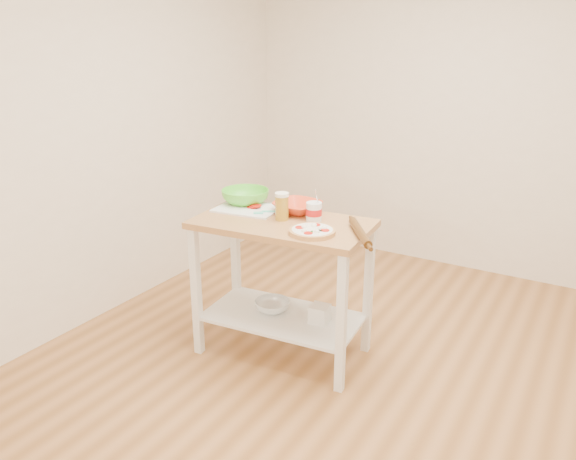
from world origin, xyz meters
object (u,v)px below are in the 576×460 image
at_px(shelf_glass_bowl, 272,306).
at_px(orange_bowl, 297,207).
at_px(shelf_bin, 320,314).
at_px(knife, 249,203).
at_px(pizza, 312,231).
at_px(green_bowl, 245,197).
at_px(spatula, 264,212).
at_px(rolling_pin, 360,233).
at_px(cutting_board, 248,208).
at_px(beer_pint, 282,206).
at_px(yogurt_tub, 314,212).
at_px(prep_island, 282,260).

bearing_deg(shelf_glass_bowl, orange_bowl, 65.98).
bearing_deg(shelf_bin, knife, 169.29).
height_order(pizza, shelf_glass_bowl, pizza).
relative_size(knife, green_bowl, 0.73).
height_order(spatula, rolling_pin, rolling_pin).
relative_size(cutting_board, spatula, 3.49).
xyz_separation_m(beer_pint, shelf_glass_bowl, (-0.08, -0.00, -0.69)).
bearing_deg(yogurt_tub, shelf_bin, -34.89).
height_order(knife, orange_bowl, orange_bowl).
bearing_deg(shelf_glass_bowl, yogurt_tub, 17.98).
bearing_deg(green_bowl, prep_island, -24.55).
distance_m(spatula, beer_pint, 0.17).
distance_m(knife, green_bowl, 0.06).
distance_m(knife, rolling_pin, 0.89).
relative_size(prep_island, yogurt_tub, 5.39).
distance_m(cutting_board, orange_bowl, 0.33).
height_order(cutting_board, green_bowl, green_bowl).
bearing_deg(rolling_pin, shelf_bin, 168.14).
bearing_deg(yogurt_tub, cutting_board, -178.91).
bearing_deg(shelf_glass_bowl, cutting_board, 161.93).
bearing_deg(knife, spatula, -62.70).
distance_m(green_bowl, beer_pint, 0.42).
height_order(rolling_pin, shelf_bin, rolling_pin).
bearing_deg(spatula, yogurt_tub, -25.13).
distance_m(orange_bowl, shelf_bin, 0.69).
bearing_deg(knife, orange_bowl, -27.19).
xyz_separation_m(pizza, shelf_glass_bowl, (-0.36, 0.12, -0.62)).
bearing_deg(yogurt_tub, shelf_glass_bowl, -162.02).
xyz_separation_m(green_bowl, shelf_bin, (0.64, -0.14, -0.63)).
distance_m(cutting_board, beer_pint, 0.32).
bearing_deg(beer_pint, shelf_bin, 4.88).
distance_m(prep_island, cutting_board, 0.42).
distance_m(pizza, orange_bowl, 0.41).
bearing_deg(beer_pint, prep_island, -53.40).
relative_size(prep_island, shelf_glass_bowl, 4.89).
height_order(prep_island, rolling_pin, rolling_pin).
xyz_separation_m(knife, beer_pint, (0.34, -0.14, 0.07)).
bearing_deg(prep_island, yogurt_tub, 31.78).
height_order(orange_bowl, shelf_glass_bowl, orange_bowl).
bearing_deg(orange_bowl, shelf_glass_bowl, -114.02).
distance_m(cutting_board, shelf_bin, 0.82).
relative_size(yogurt_tub, shelf_bin, 1.81).
bearing_deg(rolling_pin, yogurt_tub, 162.08).
xyz_separation_m(prep_island, pizza, (0.26, -0.11, 0.27)).
height_order(knife, beer_pint, beer_pint).
bearing_deg(cutting_board, shelf_bin, -12.08).
bearing_deg(pizza, orange_bowl, 131.85).
relative_size(shelf_glass_bowl, shelf_bin, 1.99).
xyz_separation_m(spatula, shelf_bin, (0.41, -0.01, -0.60)).
height_order(orange_bowl, rolling_pin, orange_bowl).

